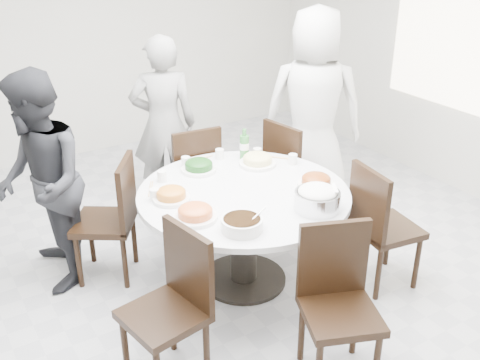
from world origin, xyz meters
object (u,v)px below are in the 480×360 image
chair_sw (163,313)px  rice_bowl (317,201)px  diner_right (313,109)px  diner_middle (164,125)px  beverage_bottle (244,144)px  chair_se (387,226)px  chair_s (341,311)px  chair_ne (296,171)px  chair_nw (104,220)px  dining_table (244,237)px  soup_bowl (242,224)px  diner_left (41,184)px  chair_n (190,175)px

chair_sw → rice_bowl: (1.18, 0.12, 0.34)m
diner_right → diner_middle: bearing=9.3°
diner_middle → beverage_bottle: size_ratio=6.44×
chair_se → chair_s: bearing=129.3°
chair_se → diner_middle: (-0.84, 1.97, 0.33)m
chair_ne → chair_sw: bearing=112.9°
chair_ne → chair_nw: same height
chair_nw → chair_s: bearing=57.8°
rice_bowl → dining_table: bearing=119.4°
rice_bowl → soup_bowl: rice_bowl is taller
dining_table → chair_se: (0.88, -0.55, 0.10)m
diner_left → chair_se: bearing=65.7°
chair_nw → chair_se: (1.72, -1.17, 0.00)m
chair_n → chair_nw: same height
chair_s → beverage_bottle: size_ratio=3.79×
diner_left → soup_bowl: (0.91, -1.20, -0.01)m
chair_se → diner_left: 2.48m
chair_ne → chair_n: (-0.83, 0.41, 0.00)m
diner_left → soup_bowl: size_ratio=6.16×
chair_se → chair_ne: bearing=7.2°
dining_table → chair_n: size_ratio=1.58×
chair_ne → chair_se: size_ratio=1.00×
dining_table → chair_ne: bearing=32.4°
dining_table → diner_middle: size_ratio=0.93×
chair_n → diner_left: (-1.27, -0.22, 0.33)m
diner_left → rice_bowl: diner_left is taller
chair_nw → chair_sw: bearing=29.7°
rice_bowl → beverage_bottle: 0.98m
diner_left → beverage_bottle: (1.52, -0.26, 0.07)m
soup_bowl → chair_nw: bearing=117.1°
chair_ne → chair_sw: (-1.81, -1.16, 0.00)m
chair_nw → rice_bowl: (1.10, -1.09, 0.34)m
chair_s → chair_n: bearing=108.6°
chair_n → chair_nw: size_ratio=1.00×
chair_sw → chair_s: same height
chair_s → chair_sw: bearing=170.6°
dining_table → beverage_bottle: (0.32, 0.50, 0.50)m
dining_table → chair_sw: chair_sw is taller
chair_nw → soup_bowl: size_ratio=3.64×
diner_middle → rice_bowl: size_ratio=5.35×
chair_s → soup_bowl: size_ratio=3.64×
diner_right → rice_bowl: bearing=88.6°
chair_ne → chair_se: same height
chair_ne → diner_right: (0.36, 0.24, 0.44)m
chair_n → diner_middle: size_ratio=0.59×
rice_bowl → soup_bowl: 0.56m
chair_n → beverage_bottle: size_ratio=3.79×
chair_nw → diner_left: bearing=-77.4°
soup_bowl → beverage_bottle: (0.61, 0.94, 0.09)m
chair_n → chair_ne: bearing=159.4°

